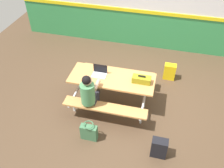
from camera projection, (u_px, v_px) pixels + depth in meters
name	position (u px, v px, depth m)	size (l,w,h in m)	color
ground_plane	(128.00, 104.00, 5.74)	(10.00, 10.00, 0.02)	#4C3826
accent_backdrop	(149.00, 8.00, 6.92)	(8.00, 0.14, 2.60)	#338C4C
picnic_table_main	(112.00, 83.00, 5.43)	(1.90, 1.57, 0.74)	tan
student_nearer	(89.00, 93.00, 5.00)	(0.36, 0.53, 1.21)	#2D2D38
laptop_silver	(100.00, 73.00, 5.37)	(0.32, 0.22, 0.22)	silver
toolbox_grey	(142.00, 80.00, 5.16)	(0.40, 0.18, 0.18)	olive
backpack_dark	(159.00, 148.00, 4.55)	(0.30, 0.22, 0.44)	black
tote_bag_bright	(89.00, 132.00, 4.87)	(0.34, 0.21, 0.43)	#3F724C
satchel_spare	(170.00, 72.00, 6.34)	(0.30, 0.22, 0.44)	yellow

